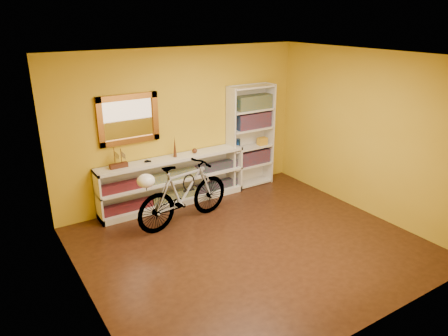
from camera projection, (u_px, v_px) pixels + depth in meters
floor at (250, 245)px, 5.96m from camera, size 4.50×4.00×0.01m
ceiling at (255, 56)px, 5.05m from camera, size 4.50×4.00×0.01m
back_wall at (183, 126)px, 7.09m from camera, size 4.50×0.01×2.60m
left_wall at (78, 196)px, 4.37m from camera, size 0.01×4.00×2.60m
right_wall at (368, 134)px, 6.64m from camera, size 0.01×4.00×2.60m
gilt_mirror at (129, 119)px, 6.49m from camera, size 0.98×0.06×0.78m
wall_socket at (228, 174)px, 7.89m from camera, size 0.09×0.02×0.09m
console_unit at (174, 181)px, 7.09m from camera, size 2.60×0.35×0.85m
cd_row_lower at (175, 195)px, 7.16m from camera, size 2.50×0.13×0.14m
cd_row_upper at (174, 175)px, 7.04m from camera, size 2.50×0.13×0.14m
model_ship at (118, 157)px, 6.42m from camera, size 0.28×0.11×0.33m
toy_car at (148, 162)px, 6.72m from camera, size 0.00×0.00×0.00m
bronze_ornament at (175, 147)px, 6.91m from camera, size 0.06×0.06×0.35m
decorative_orb at (195, 151)px, 7.14m from camera, size 0.09×0.09×0.09m
bookcase at (250, 137)px, 7.74m from camera, size 0.90×0.30×1.90m
book_row_a at (252, 157)px, 7.90m from camera, size 0.70×0.22×0.26m
book_row_b at (253, 120)px, 7.66m from camera, size 0.70×0.22×0.28m
book_row_c at (253, 102)px, 7.54m from camera, size 0.70×0.22×0.25m
travel_mug at (238, 144)px, 7.60m from camera, size 0.09×0.09×0.20m
red_tin at (241, 106)px, 7.45m from camera, size 0.15×0.15×0.17m
yellow_bag at (262, 141)px, 7.87m from camera, size 0.18×0.12×0.14m
bicycle at (184, 193)px, 6.44m from camera, size 0.69×1.73×0.99m
helmet at (146, 181)px, 5.91m from camera, size 0.26×0.25×0.20m
u_lock at (189, 183)px, 6.45m from camera, size 0.20×0.02×0.20m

